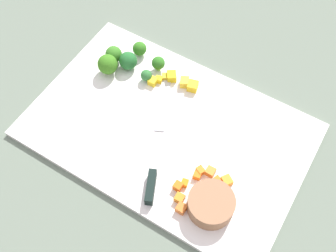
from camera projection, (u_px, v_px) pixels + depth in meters
The scene contains 25 objects.
ground_plane at pixel (168, 131), 0.84m from camera, with size 4.00×4.00×0.00m, color slate.
cutting_board at pixel (168, 130), 0.83m from camera, with size 0.55×0.36×0.01m, color white.
prep_bowl at pixel (211, 204), 0.73m from camera, with size 0.08×0.08×0.04m, color #996848.
chef_knife at pixel (156, 152), 0.79m from camera, with size 0.16×0.32×0.02m.
carrot_dice_0 at pixel (210, 172), 0.77m from camera, with size 0.02×0.02×0.01m, color orange.
carrot_dice_1 at pixel (227, 181), 0.76m from camera, with size 0.02×0.02×0.01m, color orange.
carrot_dice_2 at pixel (197, 176), 0.77m from camera, with size 0.01×0.01×0.01m, color orange.
carrot_dice_3 at pixel (178, 186), 0.76m from camera, with size 0.02×0.01×0.02m, color orange.
carrot_dice_4 at pixel (185, 183), 0.76m from camera, with size 0.01×0.01×0.01m, color orange.
carrot_dice_5 at pixel (217, 181), 0.76m from camera, with size 0.01×0.01×0.01m, color orange.
carrot_dice_6 at pixel (180, 198), 0.74m from camera, with size 0.02×0.02×0.01m, color orange.
carrot_dice_7 at pixel (181, 208), 0.73m from camera, with size 0.02×0.02×0.02m, color orange.
carrot_dice_8 at pixel (200, 171), 0.77m from camera, with size 0.02×0.01×0.01m, color orange.
pepper_dice_0 at pixel (172, 76), 0.89m from camera, with size 0.02×0.02×0.02m, color yellow.
pepper_dice_1 at pixel (153, 81), 0.88m from camera, with size 0.02×0.02×0.01m, color yellow.
pepper_dice_2 at pixel (159, 79), 0.88m from camera, with size 0.01×0.01×0.01m, color yellow.
pepper_dice_3 at pixel (185, 82), 0.88m from camera, with size 0.02×0.02×0.02m, color yellow.
pepper_dice_4 at pixel (165, 77), 0.89m from camera, with size 0.01×0.01×0.01m, color yellow.
pepper_dice_5 at pixel (193, 86), 0.87m from camera, with size 0.02×0.02×0.02m, color yellow.
broccoli_floret_0 at pixel (140, 49), 0.91m from camera, with size 0.03×0.03×0.03m.
broccoli_floret_1 at pixel (128, 61), 0.89m from camera, with size 0.04×0.04×0.04m.
broccoli_floret_2 at pixel (114, 54), 0.90m from camera, with size 0.04×0.04×0.04m.
broccoli_floret_3 at pixel (158, 63), 0.89m from camera, with size 0.03×0.03×0.04m.
broccoli_floret_4 at pixel (108, 65), 0.88m from camera, with size 0.04×0.04×0.05m.
broccoli_floret_5 at pixel (146, 76), 0.88m from camera, with size 0.02×0.02×0.03m.
Camera 1 is at (-0.22, 0.36, 0.73)m, focal length 43.66 mm.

